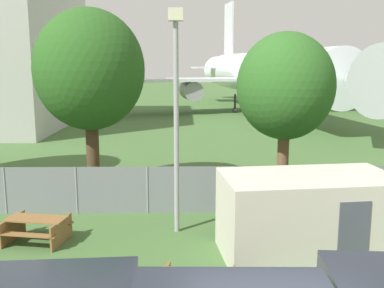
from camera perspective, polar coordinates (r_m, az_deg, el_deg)
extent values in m
cylinder|color=gray|center=(17.47, -22.64, -5.50)|extent=(0.07, 0.07, 1.73)
cylinder|color=gray|center=(16.70, -14.45, -5.73)|extent=(0.07, 0.07, 1.73)
cylinder|color=gray|center=(16.30, -5.67, -5.84)|extent=(0.07, 0.07, 1.73)
cylinder|color=gray|center=(16.30, 3.33, -5.81)|extent=(0.07, 0.07, 1.73)
cylinder|color=gray|center=(16.68, 12.13, -5.65)|extent=(0.07, 0.07, 1.73)
cylinder|color=gray|center=(17.44, 20.34, -5.37)|extent=(0.07, 0.07, 1.73)
cube|color=slate|center=(16.30, 3.33, -5.81)|extent=(56.00, 0.01, 1.73)
cylinder|color=white|center=(48.26, 9.23, 8.85)|extent=(9.53, 33.58, 4.53)
cone|color=white|center=(30.99, 20.70, 7.60)|extent=(5.17, 5.17, 4.53)
cone|color=white|center=(66.98, 3.77, 9.32)|extent=(4.89, 6.22, 4.08)
cube|color=white|center=(53.72, 18.61, 7.85)|extent=(15.03, 4.85, 0.30)
cylinder|color=#939399|center=(53.12, 16.18, 6.70)|extent=(2.64, 4.34, 2.04)
cube|color=white|center=(47.71, -2.73, 8.13)|extent=(15.68, 8.77, 0.30)
cylinder|color=#939399|center=(48.50, -0.12, 6.80)|extent=(2.64, 4.34, 2.04)
cube|color=white|center=(63.29, 4.69, 14.39)|extent=(0.86, 4.07, 6.80)
cube|color=white|center=(62.90, 4.67, 9.66)|extent=(10.41, 5.10, 0.20)
cylinder|color=#2D2D33|center=(38.43, 14.32, 3.43)|extent=(0.24, 0.24, 2.02)
cylinder|color=#2D2D33|center=(38.52, 14.27, 2.36)|extent=(0.38, 0.60, 0.56)
cylinder|color=#2D2D33|center=(50.93, 11.42, 5.15)|extent=(0.24, 0.24, 2.02)
cylinder|color=#2D2D33|center=(51.00, 11.40, 4.34)|extent=(0.38, 0.60, 0.56)
cylinder|color=#2D2D33|center=(49.24, 5.48, 5.14)|extent=(0.24, 0.24, 2.02)
cylinder|color=#2D2D33|center=(49.31, 5.47, 4.30)|extent=(0.38, 0.60, 0.56)
cube|color=beige|center=(13.10, 14.46, -8.82)|extent=(5.01, 3.08, 2.32)
cube|color=#4C515B|center=(12.35, 19.83, -11.11)|extent=(0.84, 0.12, 1.90)
cube|color=brown|center=(10.29, 0.76, -16.49)|extent=(1.84, 1.02, 0.04)
cube|color=brown|center=(10.92, 1.14, -16.59)|extent=(1.77, 0.55, 0.04)
cube|color=brown|center=(14.52, -19.19, -8.94)|extent=(1.89, 1.07, 0.04)
cube|color=brown|center=(15.08, -18.11, -9.36)|extent=(1.81, 0.59, 0.04)
cube|color=brown|center=(14.16, -20.21, -10.78)|extent=(1.81, 0.59, 0.04)
cube|color=brown|center=(14.29, -16.25, -10.65)|extent=(0.31, 1.39, 0.74)
cube|color=brown|center=(15.02, -21.82, -9.95)|extent=(0.31, 1.39, 0.74)
cylinder|color=brown|center=(19.26, 11.46, -1.94)|extent=(0.48, 0.48, 2.74)
ellipsoid|color=#2D6023|center=(18.87, 11.79, 7.21)|extent=(4.00, 4.00, 4.40)
cylinder|color=#4C3823|center=(19.01, -12.47, -1.38)|extent=(0.53, 0.53, 3.23)
ellipsoid|color=#28561E|center=(18.63, -12.89, 9.20)|extent=(4.41, 4.41, 4.85)
cylinder|color=#99999E|center=(13.97, -2.00, 1.75)|extent=(0.16, 0.16, 6.61)
cube|color=beige|center=(13.89, -2.10, 16.10)|extent=(0.44, 0.44, 0.36)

